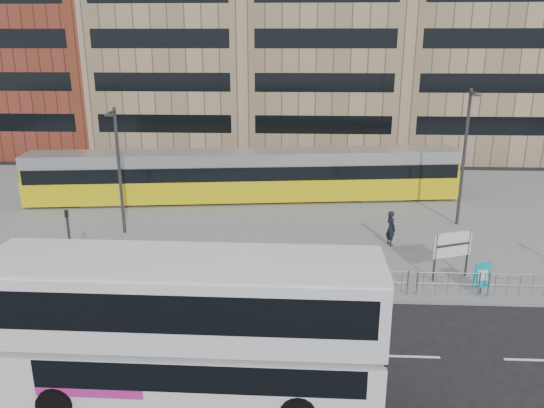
{
  "coord_description": "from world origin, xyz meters",
  "views": [
    {
      "loc": [
        1.84,
        -20.36,
        10.56
      ],
      "look_at": [
        0.53,
        6.0,
        2.45
      ],
      "focal_mm": 35.0,
      "sensor_mm": 36.0,
      "label": 1
    }
  ],
  "objects_px": {
    "double_decker_bus": "(187,324)",
    "pedestrian": "(391,228)",
    "ad_panel": "(482,276)",
    "lamp_post_west": "(119,166)",
    "traffic_light_west": "(69,233)",
    "lamp_post_east": "(465,152)",
    "station_sign": "(452,247)",
    "tram": "(245,176)"
  },
  "relations": [
    {
      "from": "tram",
      "to": "pedestrian",
      "type": "height_order",
      "value": "tram"
    },
    {
      "from": "lamp_post_west",
      "to": "ad_panel",
      "type": "bearing_deg",
      "value": -20.73
    },
    {
      "from": "station_sign",
      "to": "lamp_post_east",
      "type": "height_order",
      "value": "lamp_post_east"
    },
    {
      "from": "traffic_light_west",
      "to": "lamp_post_east",
      "type": "xyz_separation_m",
      "value": [
        19.98,
        7.92,
        2.37
      ]
    },
    {
      "from": "tram",
      "to": "ad_panel",
      "type": "relative_size",
      "value": 19.98
    },
    {
      "from": "station_sign",
      "to": "pedestrian",
      "type": "relative_size",
      "value": 1.18
    },
    {
      "from": "double_decker_bus",
      "to": "ad_panel",
      "type": "distance_m",
      "value": 13.39
    },
    {
      "from": "station_sign",
      "to": "lamp_post_west",
      "type": "distance_m",
      "value": 17.76
    },
    {
      "from": "lamp_post_east",
      "to": "lamp_post_west",
      "type": "bearing_deg",
      "value": -172.81
    },
    {
      "from": "traffic_light_west",
      "to": "ad_panel",
      "type": "bearing_deg",
      "value": -11.57
    },
    {
      "from": "lamp_post_west",
      "to": "double_decker_bus",
      "type": "bearing_deg",
      "value": -64.79
    },
    {
      "from": "lamp_post_west",
      "to": "lamp_post_east",
      "type": "relative_size",
      "value": 0.89
    },
    {
      "from": "pedestrian",
      "to": "lamp_post_east",
      "type": "bearing_deg",
      "value": -72.74
    },
    {
      "from": "pedestrian",
      "to": "ad_panel",
      "type": "bearing_deg",
      "value": -172.84
    },
    {
      "from": "traffic_light_west",
      "to": "lamp_post_east",
      "type": "height_order",
      "value": "lamp_post_east"
    },
    {
      "from": "station_sign",
      "to": "traffic_light_west",
      "type": "height_order",
      "value": "traffic_light_west"
    },
    {
      "from": "double_decker_bus",
      "to": "station_sign",
      "type": "xyz_separation_m",
      "value": [
        10.27,
        8.7,
        -0.8
      ]
    },
    {
      "from": "double_decker_bus",
      "to": "lamp_post_east",
      "type": "distance_m",
      "value": 20.83
    },
    {
      "from": "pedestrian",
      "to": "lamp_post_east",
      "type": "relative_size",
      "value": 0.24
    },
    {
      "from": "ad_panel",
      "to": "double_decker_bus",
      "type": "bearing_deg",
      "value": -164.81
    },
    {
      "from": "traffic_light_west",
      "to": "lamp_post_west",
      "type": "bearing_deg",
      "value": 75.26
    },
    {
      "from": "ad_panel",
      "to": "pedestrian",
      "type": "distance_m",
      "value": 6.34
    },
    {
      "from": "double_decker_bus",
      "to": "ad_panel",
      "type": "xyz_separation_m",
      "value": [
        11.19,
        7.2,
        -1.5
      ]
    },
    {
      "from": "lamp_post_west",
      "to": "tram",
      "type": "bearing_deg",
      "value": 48.02
    },
    {
      "from": "station_sign",
      "to": "traffic_light_west",
      "type": "relative_size",
      "value": 0.72
    },
    {
      "from": "double_decker_bus",
      "to": "lamp_post_east",
      "type": "xyz_separation_m",
      "value": [
        12.76,
        16.35,
        2.0
      ]
    },
    {
      "from": "double_decker_bus",
      "to": "lamp_post_west",
      "type": "bearing_deg",
      "value": 115.77
    },
    {
      "from": "ad_panel",
      "to": "lamp_post_east",
      "type": "relative_size",
      "value": 0.18
    },
    {
      "from": "ad_panel",
      "to": "lamp_post_east",
      "type": "distance_m",
      "value": 9.92
    },
    {
      "from": "pedestrian",
      "to": "station_sign",
      "type": "bearing_deg",
      "value": -174.21
    },
    {
      "from": "tram",
      "to": "station_sign",
      "type": "relative_size",
      "value": 12.96
    },
    {
      "from": "station_sign",
      "to": "ad_panel",
      "type": "xyz_separation_m",
      "value": [
        0.92,
        -1.51,
        -0.7
      ]
    },
    {
      "from": "double_decker_bus",
      "to": "ad_panel",
      "type": "relative_size",
      "value": 7.98
    },
    {
      "from": "ad_panel",
      "to": "traffic_light_west",
      "type": "bearing_deg",
      "value": 158.64
    },
    {
      "from": "tram",
      "to": "lamp_post_east",
      "type": "bearing_deg",
      "value": -25.55
    },
    {
      "from": "station_sign",
      "to": "pedestrian",
      "type": "height_order",
      "value": "station_sign"
    },
    {
      "from": "double_decker_bus",
      "to": "pedestrian",
      "type": "distance_m",
      "value": 15.27
    },
    {
      "from": "ad_panel",
      "to": "lamp_post_east",
      "type": "xyz_separation_m",
      "value": [
        1.58,
        9.15,
        3.5
      ]
    },
    {
      "from": "station_sign",
      "to": "ad_panel",
      "type": "distance_m",
      "value": 1.9
    },
    {
      "from": "ad_panel",
      "to": "pedestrian",
      "type": "height_order",
      "value": "pedestrian"
    },
    {
      "from": "pedestrian",
      "to": "lamp_post_west",
      "type": "bearing_deg",
      "value": 64.95
    },
    {
      "from": "tram",
      "to": "station_sign",
      "type": "distance_m",
      "value": 16.1
    }
  ]
}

